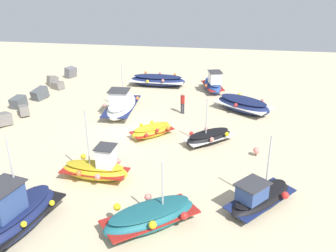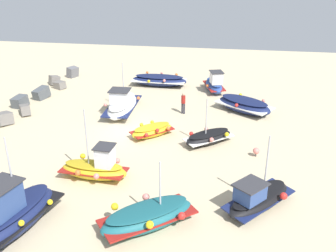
{
  "view_description": "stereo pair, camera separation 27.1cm",
  "coord_description": "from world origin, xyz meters",
  "px_view_note": "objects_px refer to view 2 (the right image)",
  "views": [
    {
      "loc": [
        -23.14,
        -6.29,
        10.75
      ],
      "look_at": [
        -0.63,
        -2.71,
        0.9
      ],
      "focal_mm": 40.75,
      "sensor_mm": 36.0,
      "label": 1
    },
    {
      "loc": [
        -23.1,
        -6.56,
        10.75
      ],
      "look_at": [
        -0.63,
        -2.71,
        0.9
      ],
      "focal_mm": 40.75,
      "sensor_mm": 36.0,
      "label": 2
    }
  ],
  "objects_px": {
    "fishing_boat_3": "(152,131)",
    "fishing_boat_9": "(148,216)",
    "fishing_boat_0": "(258,198)",
    "fishing_boat_1": "(244,105)",
    "fishing_boat_7": "(209,137)",
    "fishing_boat_4": "(159,80)",
    "fishing_boat_6": "(214,84)",
    "fishing_boat_8": "(96,168)",
    "mooring_buoy_0": "(256,151)",
    "person_walking": "(183,102)",
    "fishing_boat_2": "(10,216)",
    "fishing_boat_5": "(122,104)"
  },
  "relations": [
    {
      "from": "fishing_boat_1",
      "to": "fishing_boat_9",
      "type": "bearing_deg",
      "value": -71.89
    },
    {
      "from": "fishing_boat_1",
      "to": "fishing_boat_3",
      "type": "xyz_separation_m",
      "value": [
        -5.63,
        6.09,
        -0.16
      ]
    },
    {
      "from": "fishing_boat_2",
      "to": "fishing_boat_4",
      "type": "bearing_deg",
      "value": -172.6
    },
    {
      "from": "fishing_boat_2",
      "to": "fishing_boat_5",
      "type": "distance_m",
      "value": 14.58
    },
    {
      "from": "fishing_boat_4",
      "to": "fishing_boat_8",
      "type": "distance_m",
      "value": 16.97
    },
    {
      "from": "fishing_boat_4",
      "to": "fishing_boat_7",
      "type": "xyz_separation_m",
      "value": [
        -11.74,
        -5.48,
        -0.09
      ]
    },
    {
      "from": "fishing_boat_0",
      "to": "fishing_boat_2",
      "type": "bearing_deg",
      "value": -31.31
    },
    {
      "from": "fishing_boat_4",
      "to": "person_walking",
      "type": "height_order",
      "value": "person_walking"
    },
    {
      "from": "fishing_boat_7",
      "to": "fishing_boat_9",
      "type": "height_order",
      "value": "fishing_boat_9"
    },
    {
      "from": "fishing_boat_5",
      "to": "fishing_boat_7",
      "type": "xyz_separation_m",
      "value": [
        -4.4,
        -6.98,
        -0.22
      ]
    },
    {
      "from": "fishing_boat_8",
      "to": "fishing_boat_7",
      "type": "bearing_deg",
      "value": 46.35
    },
    {
      "from": "fishing_boat_3",
      "to": "person_walking",
      "type": "distance_m",
      "value": 4.73
    },
    {
      "from": "fishing_boat_8",
      "to": "fishing_boat_3",
      "type": "bearing_deg",
      "value": 75.48
    },
    {
      "from": "person_walking",
      "to": "fishing_boat_3",
      "type": "bearing_deg",
      "value": -9.37
    },
    {
      "from": "mooring_buoy_0",
      "to": "fishing_boat_5",
      "type": "bearing_deg",
      "value": 60.09
    },
    {
      "from": "fishing_boat_7",
      "to": "mooring_buoy_0",
      "type": "xyz_separation_m",
      "value": [
        -1.29,
        -2.92,
        -0.07
      ]
    },
    {
      "from": "fishing_boat_8",
      "to": "mooring_buoy_0",
      "type": "xyz_separation_m",
      "value": [
        3.94,
        -8.61,
        -0.23
      ]
    },
    {
      "from": "fishing_boat_3",
      "to": "fishing_boat_9",
      "type": "relative_size",
      "value": 0.67
    },
    {
      "from": "fishing_boat_3",
      "to": "fishing_boat_9",
      "type": "bearing_deg",
      "value": 57.2
    },
    {
      "from": "fishing_boat_5",
      "to": "person_walking",
      "type": "bearing_deg",
      "value": 94.98
    },
    {
      "from": "fishing_boat_3",
      "to": "fishing_boat_6",
      "type": "distance_m",
      "value": 10.91
    },
    {
      "from": "fishing_boat_4",
      "to": "mooring_buoy_0",
      "type": "distance_m",
      "value": 15.51
    },
    {
      "from": "fishing_boat_3",
      "to": "fishing_boat_7",
      "type": "bearing_deg",
      "value": 129.02
    },
    {
      "from": "fishing_boat_1",
      "to": "fishing_boat_2",
      "type": "relative_size",
      "value": 0.91
    },
    {
      "from": "fishing_boat_2",
      "to": "fishing_boat_0",
      "type": "bearing_deg",
      "value": 122.09
    },
    {
      "from": "fishing_boat_4",
      "to": "fishing_boat_1",
      "type": "bearing_deg",
      "value": -34.61
    },
    {
      "from": "fishing_boat_5",
      "to": "fishing_boat_6",
      "type": "xyz_separation_m",
      "value": [
        6.42,
        -6.7,
        0.02
      ]
    },
    {
      "from": "mooring_buoy_0",
      "to": "fishing_boat_6",
      "type": "bearing_deg",
      "value": 14.82
    },
    {
      "from": "fishing_boat_0",
      "to": "fishing_boat_3",
      "type": "distance_m",
      "value": 9.65
    },
    {
      "from": "fishing_boat_6",
      "to": "fishing_boat_9",
      "type": "relative_size",
      "value": 0.85
    },
    {
      "from": "fishing_boat_9",
      "to": "fishing_boat_3",
      "type": "bearing_deg",
      "value": -118.24
    },
    {
      "from": "fishing_boat_7",
      "to": "fishing_boat_6",
      "type": "bearing_deg",
      "value": 50.94
    },
    {
      "from": "fishing_boat_3",
      "to": "fishing_boat_9",
      "type": "height_order",
      "value": "fishing_boat_9"
    },
    {
      "from": "fishing_boat_4",
      "to": "mooring_buoy_0",
      "type": "height_order",
      "value": "fishing_boat_4"
    },
    {
      "from": "fishing_boat_3",
      "to": "fishing_boat_6",
      "type": "height_order",
      "value": "fishing_boat_6"
    },
    {
      "from": "mooring_buoy_0",
      "to": "fishing_boat_2",
      "type": "bearing_deg",
      "value": 129.81
    },
    {
      "from": "fishing_boat_7",
      "to": "fishing_boat_4",
      "type": "bearing_deg",
      "value": 74.49
    },
    {
      "from": "mooring_buoy_0",
      "to": "fishing_boat_9",
      "type": "bearing_deg",
      "value": 146.7
    },
    {
      "from": "fishing_boat_2",
      "to": "mooring_buoy_0",
      "type": "xyz_separation_m",
      "value": [
        8.87,
        -10.64,
        -0.47
      ]
    },
    {
      "from": "fishing_boat_8",
      "to": "mooring_buoy_0",
      "type": "distance_m",
      "value": 9.48
    },
    {
      "from": "fishing_boat_0",
      "to": "fishing_boat_6",
      "type": "bearing_deg",
      "value": -130.22
    },
    {
      "from": "fishing_boat_3",
      "to": "fishing_boat_8",
      "type": "bearing_deg",
      "value": 28.16
    },
    {
      "from": "fishing_boat_1",
      "to": "fishing_boat_8",
      "type": "height_order",
      "value": "fishing_boat_8"
    },
    {
      "from": "fishing_boat_2",
      "to": "fishing_boat_4",
      "type": "relative_size",
      "value": 1.02
    },
    {
      "from": "fishing_boat_4",
      "to": "fishing_boat_9",
      "type": "distance_m",
      "value": 20.85
    },
    {
      "from": "fishing_boat_6",
      "to": "fishing_boat_4",
      "type": "bearing_deg",
      "value": -117.26
    },
    {
      "from": "fishing_boat_0",
      "to": "fishing_boat_1",
      "type": "relative_size",
      "value": 0.84
    },
    {
      "from": "fishing_boat_8",
      "to": "mooring_buoy_0",
      "type": "height_order",
      "value": "fishing_boat_8"
    },
    {
      "from": "fishing_boat_6",
      "to": "fishing_boat_7",
      "type": "xyz_separation_m",
      "value": [
        -10.82,
        -0.28,
        -0.24
      ]
    },
    {
      "from": "fishing_boat_1",
      "to": "fishing_boat_7",
      "type": "relative_size",
      "value": 1.43
    }
  ]
}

